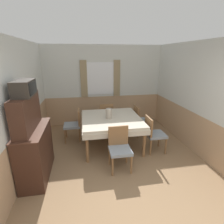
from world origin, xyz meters
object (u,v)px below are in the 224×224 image
at_px(sideboard, 34,143).
at_px(chair_head_near, 119,147).
at_px(chair_right_far, 140,119).
at_px(chair_right_near, 153,133).
at_px(dining_table, 111,121).
at_px(vase, 109,114).
at_px(tv, 24,88).
at_px(chair_left_far, 74,123).
at_px(chair_head_window, 106,115).

bearing_deg(sideboard, chair_head_near, -1.32).
bearing_deg(chair_right_far, chair_right_near, 0.00).
height_order(dining_table, chair_right_near, chair_right_near).
xyz_separation_m(chair_right_near, vase, (-1.02, 0.44, 0.40)).
bearing_deg(sideboard, dining_table, 30.02).
distance_m(chair_head_near, tv, 2.07).
bearing_deg(sideboard, chair_right_far, 28.79).
bearing_deg(chair_right_far, dining_table, -63.41).
bearing_deg(vase, chair_left_far, 149.90).
distance_m(dining_table, chair_left_far, 1.08).
bearing_deg(vase, chair_right_far, 26.67).
relative_size(dining_table, vase, 6.27).
relative_size(sideboard, vase, 6.47).
xyz_separation_m(dining_table, tv, (-1.64, -1.02, 1.09)).
bearing_deg(chair_right_near, chair_right_far, -180.00).
bearing_deg(chair_left_far, chair_right_near, -116.59).
height_order(chair_right_near, chair_right_far, same).
bearing_deg(sideboard, chair_head_window, 49.69).
bearing_deg(chair_left_far, chair_right_far, -90.00).
relative_size(dining_table, chair_right_far, 1.76).
bearing_deg(chair_right_near, chair_head_window, -147.05).
distance_m(chair_right_far, tv, 3.25).
bearing_deg(chair_right_far, chair_left_far, -90.00).
bearing_deg(vase, chair_head_window, 86.21).
height_order(chair_right_near, tv, tv).
height_order(chair_head_window, tv, tv).
distance_m(chair_right_far, sideboard, 2.97).
bearing_deg(dining_table, chair_right_far, 26.59).
relative_size(chair_right_far, tv, 1.65).
xyz_separation_m(chair_right_far, vase, (-1.02, -0.51, 0.40)).
relative_size(dining_table, chair_head_window, 1.76).
height_order(dining_table, vase, vase).
bearing_deg(chair_head_near, chair_head_window, -90.00).
relative_size(chair_left_far, chair_head_window, 1.00).
xyz_separation_m(chair_right_far, sideboard, (-2.60, -1.43, 0.20)).
relative_size(chair_left_far, chair_head_near, 1.00).
bearing_deg(chair_right_near, tv, -78.08).
bearing_deg(vase, chair_head_near, -85.93).
bearing_deg(chair_head_window, dining_table, -90.00).
distance_m(chair_right_near, chair_left_far, 2.12).
xyz_separation_m(chair_head_window, chair_right_far, (0.95, -0.51, 0.00)).
distance_m(dining_table, chair_right_near, 1.08).
distance_m(sideboard, tv, 1.06).
bearing_deg(chair_head_near, sideboard, -1.32).
bearing_deg(chair_head_near, chair_right_near, -151.55).
bearing_deg(vase, chair_right_near, -23.36).
relative_size(chair_right_near, chair_head_near, 1.00).
distance_m(chair_left_far, chair_head_window, 1.08).
height_order(chair_right_near, chair_head_window, same).
relative_size(chair_head_window, chair_right_far, 1.00).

